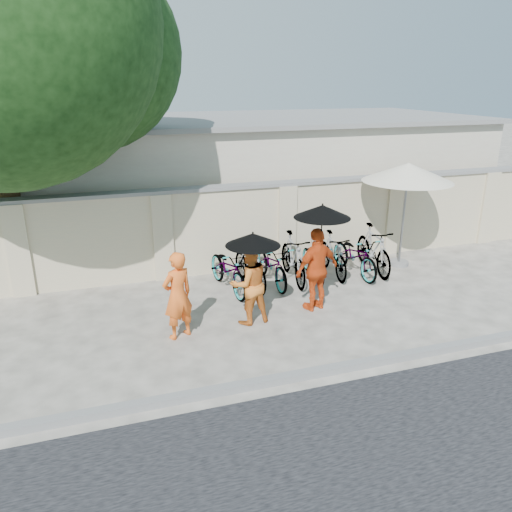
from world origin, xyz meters
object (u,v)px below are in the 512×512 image
object	(u,v)px
monk_right	(317,269)
monk_center	(249,284)
monk_left	(178,296)
patio_umbrella	(408,173)

from	to	relation	value
monk_right	monk_center	bearing A→B (deg)	-9.95
monk_left	patio_umbrella	size ratio (longest dim) A/B	0.63
monk_center	patio_umbrella	world-z (taller)	patio_umbrella
monk_left	monk_right	world-z (taller)	monk_right
monk_left	monk_right	xyz separation A→B (m)	(2.81, 0.32, 0.04)
monk_right	patio_umbrella	size ratio (longest dim) A/B	0.67
monk_left	monk_center	bearing A→B (deg)	162.75
monk_left	monk_right	distance (m)	2.83
monk_center	patio_umbrella	size ratio (longest dim) A/B	0.62
monk_center	monk_left	bearing A→B (deg)	-1.83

